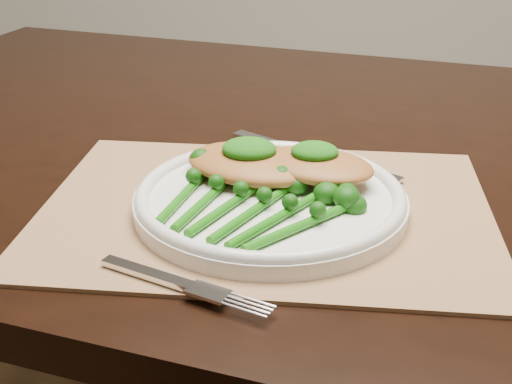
% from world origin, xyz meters
% --- Properties ---
extents(placemat, '(0.47, 0.36, 0.00)m').
position_xyz_m(placemat, '(-0.13, -0.15, 0.75)').
color(placemat, '#99724D').
rests_on(placemat, dining_table).
extents(dinner_plate, '(0.27, 0.27, 0.02)m').
position_xyz_m(dinner_plate, '(-0.12, -0.16, 0.77)').
color(dinner_plate, white).
rests_on(dinner_plate, placemat).
extents(knife, '(0.21, 0.13, 0.01)m').
position_xyz_m(knife, '(-0.12, -0.01, 0.76)').
color(knife, silver).
rests_on(knife, placemat).
extents(fork, '(0.16, 0.07, 0.01)m').
position_xyz_m(fork, '(-0.16, -0.31, 0.76)').
color(fork, silver).
rests_on(fork, placemat).
extents(chicken_fillet_left, '(0.17, 0.14, 0.03)m').
position_xyz_m(chicken_fillet_left, '(-0.15, -0.11, 0.78)').
color(chicken_fillet_left, '#AE6C32').
rests_on(chicken_fillet_left, dinner_plate).
extents(chicken_fillet_right, '(0.14, 0.12, 0.02)m').
position_xyz_m(chicken_fillet_right, '(-0.08, -0.11, 0.79)').
color(chicken_fillet_right, '#AE6C32').
rests_on(chicken_fillet_right, dinner_plate).
extents(pesto_dollop_left, '(0.06, 0.05, 0.02)m').
position_xyz_m(pesto_dollop_left, '(-0.15, -0.11, 0.80)').
color(pesto_dollop_left, '#0F4C0A').
rests_on(pesto_dollop_left, chicken_fillet_left).
extents(pesto_dollop_right, '(0.05, 0.04, 0.02)m').
position_xyz_m(pesto_dollop_right, '(-0.09, -0.11, 0.80)').
color(pesto_dollop_right, '#0F4C0A').
rests_on(pesto_dollop_right, chicken_fillet_right).
extents(broccolini_bundle, '(0.21, 0.22, 0.04)m').
position_xyz_m(broccolini_bundle, '(-0.15, -0.20, 0.77)').
color(broccolini_bundle, '#17640D').
rests_on(broccolini_bundle, dinner_plate).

